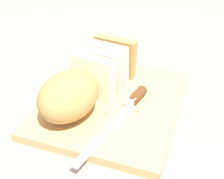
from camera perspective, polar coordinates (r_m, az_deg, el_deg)
ground_plane at (r=0.73m, az=-0.00°, el=-3.32°), size 3.00×3.00×0.00m
cutting_board at (r=0.72m, az=-0.00°, el=-2.67°), size 0.38×0.32×0.02m
bread_loaf at (r=0.69m, az=-5.20°, el=1.39°), size 0.31×0.15×0.10m
bread_knife at (r=0.69m, az=3.57°, el=-2.62°), size 0.28×0.07×0.02m
crumb_near_knife at (r=0.68m, az=5.05°, el=-4.08°), size 0.01×0.01×0.01m
crumb_near_loaf at (r=0.67m, az=-1.25°, el=-4.52°), size 0.01×0.01×0.01m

